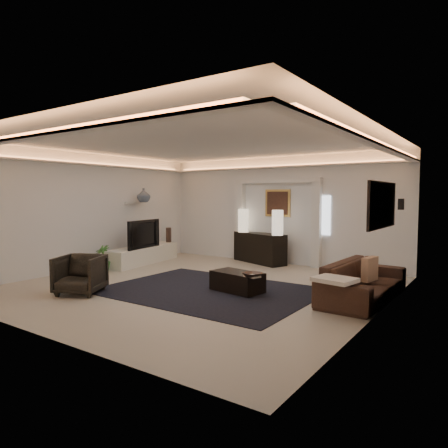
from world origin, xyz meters
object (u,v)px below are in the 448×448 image
Objects in this scene: sofa at (363,281)px; coffee_table at (237,281)px; console at (259,248)px; armchair at (80,274)px.

coffee_table is (-2.16, -0.76, -0.13)m from sofa.
console reaches higher than coffee_table.
console is 4.28m from sofa.
coffee_table is 2.97m from armchair.
sofa is at bearing -14.05° from console.
console is at bearing 50.99° from armchair.
armchair reaches higher than coffee_table.
armchair is at bearing -80.43° from console.
armchair is (-1.02, -5.02, -0.03)m from console.
sofa is (3.50, -2.46, -0.06)m from console.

